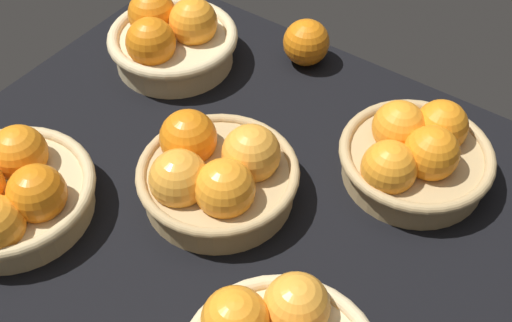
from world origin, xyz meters
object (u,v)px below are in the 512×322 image
object	(u,v)px
basket_far_right	(9,194)
basket_center	(214,173)
basket_near_left	(415,154)
loose_orange_front_gap	(306,42)
basket_near_right	(171,39)

from	to	relation	value
basket_far_right	basket_center	world-z (taller)	basket_center
basket_near_left	loose_orange_front_gap	bearing A→B (deg)	-26.74
basket_near_right	basket_near_left	world-z (taller)	basket_near_right
basket_far_right	loose_orange_front_gap	distance (cm)	52.39
basket_near_right	basket_near_left	bearing A→B (deg)	179.61
basket_near_left	basket_far_right	bearing A→B (deg)	42.75
basket_far_right	basket_center	size ratio (longest dim) A/B	1.04
loose_orange_front_gap	basket_near_right	bearing A→B (deg)	35.19
basket_near_left	loose_orange_front_gap	distance (cm)	29.23
basket_near_right	basket_far_right	bearing A→B (deg)	96.08
basket_near_right	basket_far_right	distance (cm)	37.79
basket_far_right	loose_orange_front_gap	xyz separation A→B (cm)	(-14.21, -50.42, -0.38)
basket_center	loose_orange_front_gap	xyz separation A→B (cm)	(5.60, -32.19, -0.65)
basket_near_right	loose_orange_front_gap	world-z (taller)	basket_near_right
basket_center	basket_near_left	distance (cm)	27.98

